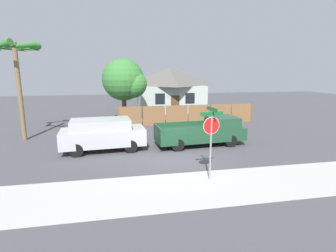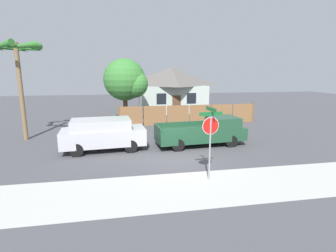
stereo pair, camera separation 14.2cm
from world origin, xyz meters
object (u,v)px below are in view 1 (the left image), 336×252
object	(u,v)px
house	(170,89)
red_suv	(103,134)
palm_tree	(15,55)
stop_sign	(211,131)
oak_tree	(125,81)
orange_pickup	(204,132)

from	to	relation	value
house	red_suv	size ratio (longest dim) A/B	1.61
palm_tree	stop_sign	distance (m)	13.33
house	oak_tree	distance (m)	8.13
red_suv	orange_pickup	bearing A→B (deg)	-4.05
red_suv	orange_pickup	xyz separation A→B (m)	(5.98, 0.02, -0.15)
red_suv	orange_pickup	size ratio (longest dim) A/B	0.87
red_suv	stop_sign	world-z (taller)	stop_sign
house	oak_tree	world-z (taller)	oak_tree
red_suv	house	bearing A→B (deg)	60.68
oak_tree	red_suv	size ratio (longest dim) A/B	1.17
oak_tree	palm_tree	distance (m)	8.63
stop_sign	orange_pickup	bearing A→B (deg)	67.95
house	stop_sign	size ratio (longest dim) A/B	2.52
orange_pickup	stop_sign	world-z (taller)	stop_sign
oak_tree	orange_pickup	bearing A→B (deg)	-62.44
oak_tree	stop_sign	world-z (taller)	oak_tree
house	oak_tree	xyz separation A→B (m)	(-5.16, -6.18, 1.12)
oak_tree	red_suv	world-z (taller)	oak_tree
oak_tree	orange_pickup	world-z (taller)	oak_tree
house	oak_tree	size ratio (longest dim) A/B	1.38
red_suv	oak_tree	bearing A→B (deg)	74.65
house	palm_tree	world-z (taller)	palm_tree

